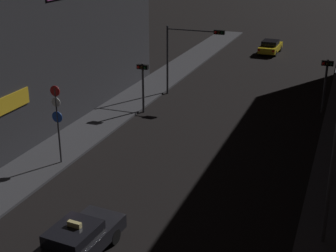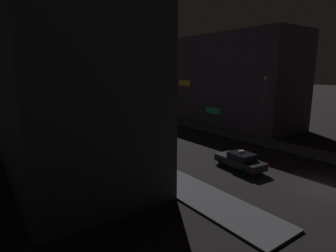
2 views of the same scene
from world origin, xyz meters
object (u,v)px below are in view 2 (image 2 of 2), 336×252
Objects in this scene: taxi at (240,161)px; traffic_light_left_kerb at (110,118)px; sign_pole_left at (144,130)px; far_car at (88,109)px; traffic_light_right_kerb at (168,105)px; traffic_light_overhead at (107,102)px; street_lamp_near_block at (264,104)px.

taxi is 1.29× the size of traffic_light_left_kerb.
sign_pole_left is (-0.77, -9.46, 0.18)m from traffic_light_left_kerb.
far_car is 19.20m from traffic_light_right_kerb.
sign_pole_left reaches higher than traffic_light_right_kerb.
traffic_light_right_kerb is (7.48, 20.86, 1.99)m from taxi.
traffic_light_overhead reaches higher than taxi.
traffic_light_right_kerb is (6.75, -17.86, 1.99)m from far_car.
sign_pole_left is at bearing -132.27° from traffic_light_right_kerb.
sign_pole_left is 14.29m from street_lamp_near_block.
traffic_light_overhead is at bearing 178.06° from traffic_light_right_kerb.
taxi reaches higher than far_car.
traffic_light_right_kerb is at bearing 70.28° from taxi.
traffic_light_overhead reaches higher than traffic_light_left_kerb.
far_car is 1.04× the size of sign_pole_left.
far_car is 0.84× the size of traffic_light_overhead.
traffic_light_overhead is 5.26m from traffic_light_left_kerb.
traffic_light_left_kerb reaches higher than far_car.
traffic_light_left_kerb is 9.50m from sign_pole_left.
far_car is at bearing 88.92° from taxi.
traffic_light_overhead reaches higher than sign_pole_left.
taxi is at bearing -75.03° from traffic_light_left_kerb.
traffic_light_left_kerb is at bearing -159.50° from traffic_light_right_kerb.
taxi is 21.61m from traffic_light_overhead.
traffic_light_left_kerb is 0.93× the size of traffic_light_right_kerb.
taxi is 0.62× the size of street_lamp_near_block.
traffic_light_overhead is at bearing 80.08° from sign_pole_left.
traffic_light_overhead is 1.24× the size of sign_pole_left.
traffic_light_left_kerb is 0.82× the size of sign_pole_left.
far_car is 22.96m from traffic_light_left_kerb.
traffic_light_overhead is at bearing -100.98° from far_car.
traffic_light_right_kerb reaches higher than taxi.
traffic_light_right_kerb reaches higher than traffic_light_left_kerb.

